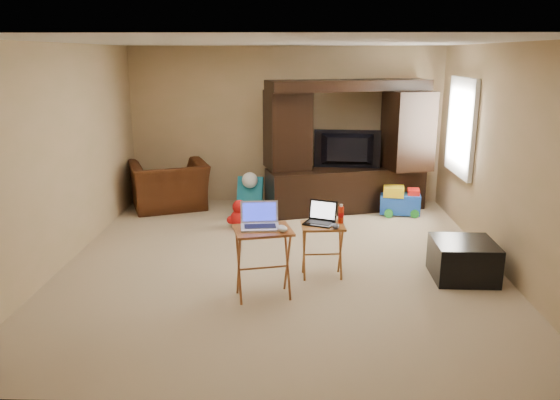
{
  "coord_description": "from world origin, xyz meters",
  "views": [
    {
      "loc": [
        0.17,
        -6.07,
        2.38
      ],
      "look_at": [
        0.0,
        -0.2,
        0.8
      ],
      "focal_mm": 35.0,
      "sensor_mm": 36.0,
      "label": 1
    }
  ],
  "objects_px": {
    "plush_toy": "(240,214)",
    "tray_table_right": "(322,251)",
    "television": "(347,150)",
    "tray_table_left": "(263,263)",
    "child_rocker": "(249,195)",
    "recliner": "(169,185)",
    "mouse_left": "(282,229)",
    "mouse_right": "(336,226)",
    "laptop_left": "(260,216)",
    "water_bottle": "(341,215)",
    "ottoman": "(463,260)",
    "entertainment_center": "(347,147)",
    "push_toy": "(400,200)",
    "laptop_right": "(319,214)"
  },
  "relations": [
    {
      "from": "entertainment_center",
      "to": "laptop_left",
      "type": "bearing_deg",
      "value": -126.09
    },
    {
      "from": "tray_table_left",
      "to": "entertainment_center",
      "type": "bearing_deg",
      "value": 57.42
    },
    {
      "from": "laptop_right",
      "to": "mouse_left",
      "type": "bearing_deg",
      "value": -99.83
    },
    {
      "from": "child_rocker",
      "to": "plush_toy",
      "type": "distance_m",
      "value": 0.81
    },
    {
      "from": "tray_table_left",
      "to": "laptop_right",
      "type": "distance_m",
      "value": 0.88
    },
    {
      "from": "mouse_left",
      "to": "water_bottle",
      "type": "bearing_deg",
      "value": 47.89
    },
    {
      "from": "laptop_right",
      "to": "mouse_left",
      "type": "relative_size",
      "value": 2.14
    },
    {
      "from": "recliner",
      "to": "push_toy",
      "type": "xyz_separation_m",
      "value": [
        3.58,
        -0.25,
        -0.15
      ]
    },
    {
      "from": "entertainment_center",
      "to": "tray_table_right",
      "type": "height_order",
      "value": "entertainment_center"
    },
    {
      "from": "television",
      "to": "ottoman",
      "type": "bearing_deg",
      "value": 116.41
    },
    {
      "from": "push_toy",
      "to": "tray_table_left",
      "type": "relative_size",
      "value": 0.84
    },
    {
      "from": "tray_table_right",
      "to": "plush_toy",
      "type": "bearing_deg",
      "value": 118.21
    },
    {
      "from": "push_toy",
      "to": "tray_table_right",
      "type": "distance_m",
      "value": 2.76
    },
    {
      "from": "ottoman",
      "to": "mouse_right",
      "type": "xyz_separation_m",
      "value": [
        -1.41,
        -0.13,
        0.41
      ]
    },
    {
      "from": "child_rocker",
      "to": "tray_table_right",
      "type": "xyz_separation_m",
      "value": [
        1.01,
        -2.51,
        0.03
      ]
    },
    {
      "from": "ottoman",
      "to": "water_bottle",
      "type": "xyz_separation_m",
      "value": [
        -1.34,
        0.07,
        0.48
      ]
    },
    {
      "from": "tray_table_left",
      "to": "plush_toy",
      "type": "bearing_deg",
      "value": 88.04
    },
    {
      "from": "push_toy",
      "to": "water_bottle",
      "type": "distance_m",
      "value": 2.64
    },
    {
      "from": "recliner",
      "to": "mouse_right",
      "type": "distance_m",
      "value": 3.71
    },
    {
      "from": "plush_toy",
      "to": "tray_table_right",
      "type": "height_order",
      "value": "tray_table_right"
    },
    {
      "from": "plush_toy",
      "to": "water_bottle",
      "type": "relative_size",
      "value": 2.24
    },
    {
      "from": "plush_toy",
      "to": "laptop_left",
      "type": "relative_size",
      "value": 1.09
    },
    {
      "from": "plush_toy",
      "to": "push_toy",
      "type": "bearing_deg",
      "value": 17.15
    },
    {
      "from": "tray_table_left",
      "to": "mouse_right",
      "type": "height_order",
      "value": "tray_table_left"
    },
    {
      "from": "television",
      "to": "mouse_left",
      "type": "height_order",
      "value": "television"
    },
    {
      "from": "child_rocker",
      "to": "push_toy",
      "type": "xyz_separation_m",
      "value": [
        2.3,
        -0.07,
        -0.04
      ]
    },
    {
      "from": "tray_table_left",
      "to": "tray_table_right",
      "type": "height_order",
      "value": "tray_table_left"
    },
    {
      "from": "entertainment_center",
      "to": "mouse_right",
      "type": "xyz_separation_m",
      "value": [
        -0.36,
        -2.8,
        -0.38
      ]
    },
    {
      "from": "mouse_right",
      "to": "laptop_left",
      "type": "bearing_deg",
      "value": -153.29
    },
    {
      "from": "laptop_left",
      "to": "recliner",
      "type": "bearing_deg",
      "value": 110.87
    },
    {
      "from": "laptop_left",
      "to": "water_bottle",
      "type": "height_order",
      "value": "laptop_left"
    },
    {
      "from": "laptop_right",
      "to": "water_bottle",
      "type": "bearing_deg",
      "value": 35.52
    },
    {
      "from": "tray_table_left",
      "to": "laptop_left",
      "type": "xyz_separation_m",
      "value": [
        -0.03,
        0.03,
        0.48
      ]
    },
    {
      "from": "plush_toy",
      "to": "push_toy",
      "type": "height_order",
      "value": "push_toy"
    },
    {
      "from": "television",
      "to": "mouse_right",
      "type": "relative_size",
      "value": 8.39
    },
    {
      "from": "mouse_left",
      "to": "mouse_right",
      "type": "relative_size",
      "value": 1.21
    },
    {
      "from": "push_toy",
      "to": "laptop_left",
      "type": "xyz_separation_m",
      "value": [
        -1.94,
        -2.94,
        0.61
      ]
    },
    {
      "from": "child_rocker",
      "to": "recliner",
      "type": "bearing_deg",
      "value": 178.99
    },
    {
      "from": "ottoman",
      "to": "mouse_left",
      "type": "bearing_deg",
      "value": -162.52
    },
    {
      "from": "ottoman",
      "to": "mouse_left",
      "type": "height_order",
      "value": "mouse_left"
    },
    {
      "from": "entertainment_center",
      "to": "child_rocker",
      "type": "xyz_separation_m",
      "value": [
        -1.49,
        -0.17,
        -0.74
      ]
    },
    {
      "from": "mouse_left",
      "to": "water_bottle",
      "type": "height_order",
      "value": "water_bottle"
    },
    {
      "from": "entertainment_center",
      "to": "laptop_right",
      "type": "bearing_deg",
      "value": -117.79
    },
    {
      "from": "push_toy",
      "to": "laptop_right",
      "type": "height_order",
      "value": "laptop_right"
    },
    {
      "from": "entertainment_center",
      "to": "television",
      "type": "xyz_separation_m",
      "value": [
        -0.0,
        -0.04,
        -0.04
      ]
    },
    {
      "from": "mouse_right",
      "to": "water_bottle",
      "type": "height_order",
      "value": "water_bottle"
    },
    {
      "from": "entertainment_center",
      "to": "laptop_left",
      "type": "xyz_separation_m",
      "value": [
        -1.13,
        -3.19,
        -0.16
      ]
    },
    {
      "from": "mouse_left",
      "to": "mouse_right",
      "type": "distance_m",
      "value": 0.75
    },
    {
      "from": "ottoman",
      "to": "mouse_right",
      "type": "height_order",
      "value": "mouse_right"
    },
    {
      "from": "television",
      "to": "tray_table_left",
      "type": "xyz_separation_m",
      "value": [
        -1.1,
        -3.17,
        -0.6
      ]
    }
  ]
}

